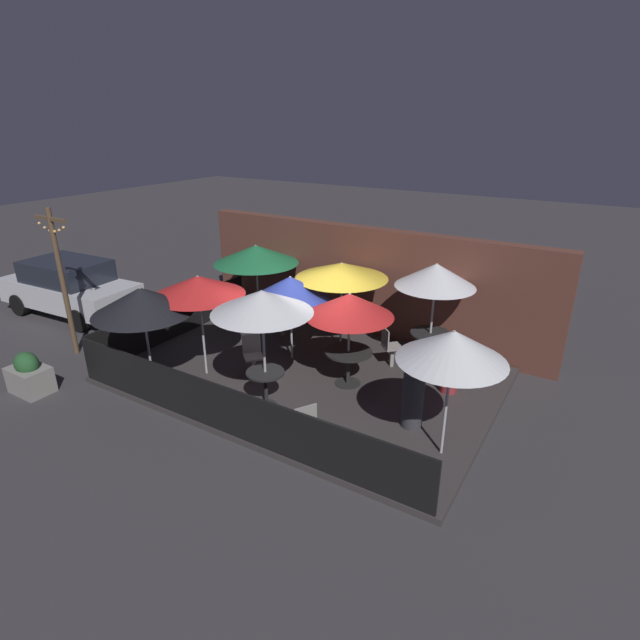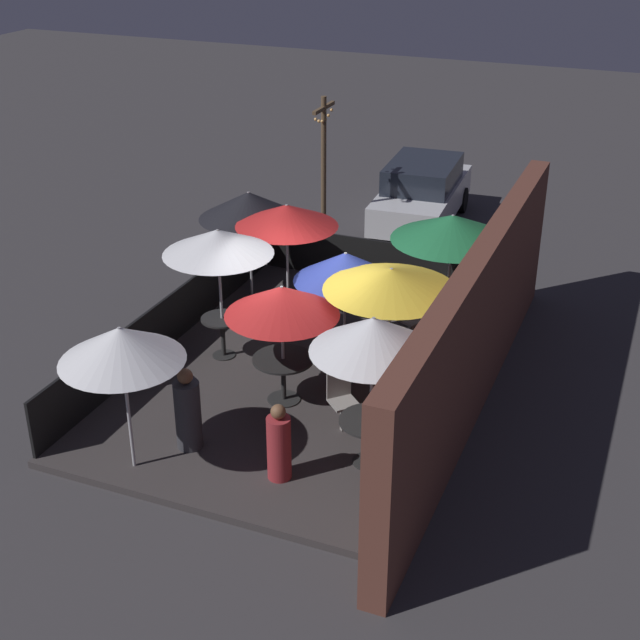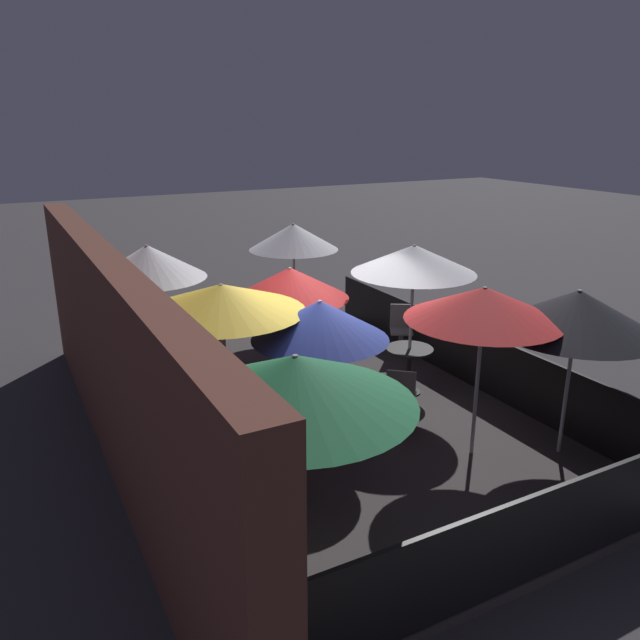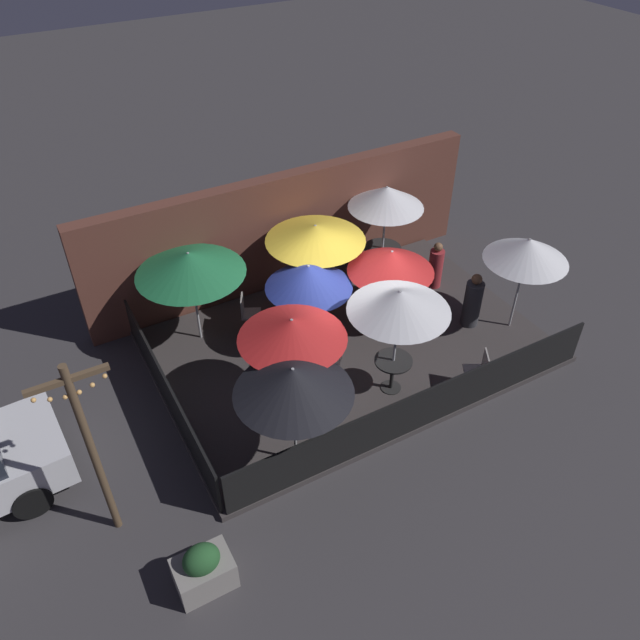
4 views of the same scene
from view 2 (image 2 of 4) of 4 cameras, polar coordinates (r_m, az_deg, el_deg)
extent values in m
plane|color=#383538|center=(15.55, -0.98, -3.61)|extent=(60.00, 60.00, 0.00)
cube|color=#383333|center=(15.52, -0.98, -3.41)|extent=(8.05, 5.40, 0.12)
cube|color=brown|center=(14.09, 9.98, -0.79)|extent=(9.65, 0.36, 2.87)
cube|color=black|center=(16.38, -9.56, 0.02)|extent=(7.85, 0.05, 0.95)
cube|color=black|center=(18.62, 3.85, 3.70)|extent=(0.05, 5.20, 0.95)
cylinder|color=#B2B2B7|center=(14.16, -2.40, -1.59)|extent=(0.05, 0.05, 2.04)
cone|color=red|center=(13.81, -2.46, 1.24)|extent=(1.82, 1.82, 0.49)
cylinder|color=#B2B2B7|center=(12.57, 3.31, -4.68)|extent=(0.05, 0.05, 2.36)
cone|color=silver|center=(12.12, 3.43, -0.95)|extent=(1.77, 1.77, 0.52)
cylinder|color=#B2B2B7|center=(15.49, -6.38, 1.61)|extent=(0.05, 0.05, 2.40)
cone|color=silver|center=(15.11, -6.56, 5.00)|extent=(1.90, 1.90, 0.43)
cylinder|color=#B2B2B7|center=(17.82, -4.48, 4.79)|extent=(0.05, 0.05, 2.21)
cone|color=black|center=(17.53, -4.58, 7.34)|extent=(1.98, 1.98, 0.54)
cylinder|color=#B2B2B7|center=(16.80, 8.26, 3.15)|extent=(0.05, 0.05, 2.19)
cone|color=#1E6B3D|center=(16.48, 8.45, 5.88)|extent=(2.25, 2.25, 0.48)
cylinder|color=#B2B2B7|center=(12.80, -12.25, -4.98)|extent=(0.05, 0.05, 2.26)
cone|color=silver|center=(12.37, -12.64, -1.53)|extent=(1.75, 1.75, 0.51)
cylinder|color=#B2B2B7|center=(15.44, 1.60, 0.88)|extent=(0.05, 0.05, 2.01)
cone|color=#283893|center=(15.13, 1.63, 3.42)|extent=(1.79, 1.79, 0.52)
cylinder|color=#B2B2B7|center=(14.48, 4.44, -0.65)|extent=(0.05, 0.05, 2.18)
cone|color=gold|center=(14.09, 4.57, 2.63)|extent=(2.18, 2.18, 0.37)
cylinder|color=#B2B2B7|center=(16.96, -2.10, 3.78)|extent=(0.05, 0.05, 2.26)
cone|color=red|center=(16.63, -2.15, 6.71)|extent=(1.94, 1.94, 0.42)
cylinder|color=black|center=(14.66, -2.32, -5.07)|extent=(0.55, 0.55, 0.02)
cylinder|color=black|center=(14.48, -2.35, -3.86)|extent=(0.08, 0.08, 0.74)
cylinder|color=black|center=(14.28, -2.38, -2.53)|extent=(0.99, 0.99, 0.04)
cylinder|color=black|center=(13.22, 3.18, -9.03)|extent=(0.50, 0.50, 0.02)
cylinder|color=black|center=(13.02, 3.22, -7.81)|extent=(0.08, 0.08, 0.70)
cylinder|color=black|center=(12.82, 3.26, -6.46)|extent=(0.92, 0.92, 0.04)
cylinder|color=black|center=(16.03, -6.16, -2.24)|extent=(0.41, 0.41, 0.02)
cylinder|color=black|center=(15.86, -6.22, -1.14)|extent=(0.08, 0.08, 0.72)
cylinder|color=black|center=(15.69, -6.29, 0.08)|extent=(0.74, 0.74, 0.04)
cube|color=gray|center=(15.29, -11.30, -3.19)|extent=(0.11, 0.11, 0.47)
cube|color=gray|center=(15.17, -11.39, -2.35)|extent=(0.55, 0.55, 0.04)
cube|color=gray|center=(14.99, -12.08, -1.74)|extent=(0.23, 0.36, 0.44)
cube|color=gray|center=(13.77, 1.50, -6.23)|extent=(0.11, 0.11, 0.47)
cube|color=gray|center=(13.64, 1.52, -5.32)|extent=(0.57, 0.57, 0.04)
cube|color=gray|center=(13.65, 1.21, -4.10)|extent=(0.31, 0.30, 0.44)
cube|color=gray|center=(16.34, -2.15, -0.61)|extent=(0.11, 0.11, 0.47)
cube|color=gray|center=(16.23, -2.16, 0.18)|extent=(0.56, 0.56, 0.04)
cube|color=gray|center=(16.19, -1.60, 1.07)|extent=(0.28, 0.32, 0.44)
cube|color=gray|center=(16.31, 5.82, -0.79)|extent=(0.11, 0.11, 0.47)
cube|color=gray|center=(16.19, 5.86, 0.01)|extent=(0.54, 0.54, 0.04)
cube|color=gray|center=(16.20, 6.34, 0.96)|extent=(0.21, 0.37, 0.44)
cylinder|color=#333338|center=(13.39, -8.44, -6.03)|extent=(0.55, 0.55, 1.09)
sphere|color=brown|center=(13.05, -8.63, -3.58)|extent=(0.23, 0.23, 0.23)
cylinder|color=maroon|center=(12.65, -2.64, -8.18)|extent=(0.40, 0.40, 0.98)
sphere|color=brown|center=(12.32, -2.70, -5.89)|extent=(0.21, 0.21, 0.21)
cube|color=gray|center=(20.57, -4.98, 5.00)|extent=(0.86, 0.60, 0.56)
ellipsoid|color=#235128|center=(20.44, -5.02, 5.99)|extent=(0.56, 0.45, 0.50)
cylinder|color=brown|center=(20.19, 0.23, 9.19)|extent=(0.12, 0.12, 3.56)
cube|color=brown|center=(19.79, 0.24, 13.43)|extent=(1.10, 0.08, 0.08)
sphere|color=#F4B260|center=(20.24, 0.74, 13.29)|extent=(0.07, 0.07, 0.07)
sphere|color=#F4B260|center=(20.09, 0.54, 12.96)|extent=(0.07, 0.07, 0.07)
sphere|color=#F4B260|center=(19.93, 0.34, 12.71)|extent=(0.07, 0.07, 0.07)
sphere|color=#F4B260|center=(19.77, 0.14, 12.60)|extent=(0.07, 0.07, 0.07)
sphere|color=#F4B260|center=(19.59, -0.07, 12.61)|extent=(0.07, 0.07, 0.07)
sphere|color=#F4B260|center=(19.41, -0.28, 12.72)|extent=(0.07, 0.07, 0.07)
cube|color=silver|center=(22.27, 6.51, 7.69)|extent=(4.29, 1.96, 0.70)
cube|color=#1E232D|center=(22.07, 6.60, 9.29)|extent=(2.40, 1.71, 0.60)
cylinder|color=black|center=(21.04, 7.82, 5.46)|extent=(0.65, 0.22, 0.64)
cylinder|color=black|center=(21.37, 3.56, 6.00)|extent=(0.65, 0.22, 0.64)
cylinder|color=black|center=(23.45, 9.12, 7.60)|extent=(0.65, 0.22, 0.64)
cylinder|color=black|center=(23.75, 5.26, 8.07)|extent=(0.65, 0.22, 0.64)
camera|label=1|loc=(15.45, -41.02, 11.29)|focal=28.00mm
camera|label=3|loc=(20.04, 18.87, 15.16)|focal=35.00mm
camera|label=4|loc=(22.63, -17.96, 28.57)|focal=35.00mm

